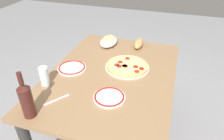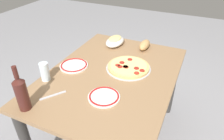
% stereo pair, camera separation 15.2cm
% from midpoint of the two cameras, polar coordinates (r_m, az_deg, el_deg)
% --- Properties ---
extents(ground_plane, '(8.00, 8.00, 0.00)m').
position_cam_midpoint_polar(ground_plane, '(2.02, 2.26, -18.10)').
color(ground_plane, gray).
rests_on(ground_plane, ground).
extents(dining_table, '(1.25, 0.90, 0.71)m').
position_cam_midpoint_polar(dining_table, '(1.60, 2.72, -4.49)').
color(dining_table, '#93704C').
rests_on(dining_table, ground).
extents(pepperoni_pizza, '(0.34, 0.34, 0.03)m').
position_cam_midpoint_polar(pepperoni_pizza, '(1.59, 7.26, 0.77)').
color(pepperoni_pizza, '#B7B7BC').
rests_on(pepperoni_pizza, dining_table).
extents(baked_pasta_dish, '(0.24, 0.15, 0.08)m').
position_cam_midpoint_polar(baked_pasta_dish, '(1.94, 3.08, 7.95)').
color(baked_pasta_dish, white).
rests_on(baked_pasta_dish, dining_table).
extents(wine_bottle, '(0.07, 0.07, 0.29)m').
position_cam_midpoint_polar(wine_bottle, '(1.24, -20.48, -6.00)').
color(wine_bottle, '#471E19').
rests_on(wine_bottle, dining_table).
extents(water_glass, '(0.06, 0.06, 0.13)m').
position_cam_midpoint_polar(water_glass, '(1.48, -15.27, -0.53)').
color(water_glass, silver).
rests_on(water_glass, dining_table).
extents(side_plate_near, '(0.22, 0.22, 0.02)m').
position_cam_midpoint_polar(side_plate_near, '(1.63, -7.82, 1.21)').
color(side_plate_near, white).
rests_on(side_plate_near, dining_table).
extents(side_plate_far, '(0.20, 0.20, 0.02)m').
position_cam_midpoint_polar(side_plate_far, '(1.31, 1.14, -7.42)').
color(side_plate_far, white).
rests_on(side_plate_far, dining_table).
extents(bread_loaf, '(0.19, 0.08, 0.07)m').
position_cam_midpoint_polar(bread_loaf, '(1.91, 11.22, 6.71)').
color(bread_loaf, tan).
rests_on(bread_loaf, dining_table).
extents(fork_left, '(0.15, 0.11, 0.00)m').
position_cam_midpoint_polar(fork_left, '(1.36, -12.85, -6.95)').
color(fork_left, '#B7B7BC').
rests_on(fork_left, dining_table).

